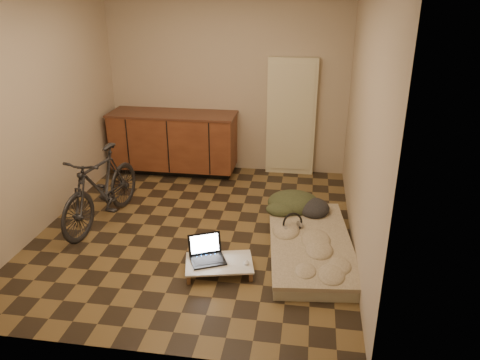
# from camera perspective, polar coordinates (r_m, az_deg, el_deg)

# --- Properties ---
(room_shell) EXTENTS (3.50, 4.00, 2.60)m
(room_shell) POSITION_cam_1_polar(r_m,az_deg,el_deg) (5.00, -5.73, 7.31)
(room_shell) COLOR brown
(room_shell) RESTS_ON ground
(cabinets) EXTENTS (1.84, 0.62, 0.91)m
(cabinets) POSITION_cam_1_polar(r_m,az_deg,el_deg) (7.01, -8.04, 4.59)
(cabinets) COLOR black
(cabinets) RESTS_ON ground
(appliance_panel) EXTENTS (0.70, 0.10, 1.70)m
(appliance_panel) POSITION_cam_1_polar(r_m,az_deg,el_deg) (6.85, 6.25, 7.60)
(appliance_panel) COLOR beige
(appliance_panel) RESTS_ON ground
(bicycle) EXTENTS (0.70, 1.59, 1.00)m
(bicycle) POSITION_cam_1_polar(r_m,az_deg,el_deg) (5.62, -16.62, -0.47)
(bicycle) COLOR black
(bicycle) RESTS_ON ground
(futon) EXTENTS (1.03, 1.83, 0.15)m
(futon) POSITION_cam_1_polar(r_m,az_deg,el_deg) (5.04, 8.54, -7.85)
(futon) COLOR #AAA488
(futon) RESTS_ON ground
(clothing_pile) EXTENTS (0.72, 0.62, 0.26)m
(clothing_pile) POSITION_cam_1_polar(r_m,az_deg,el_deg) (5.59, 7.18, -2.18)
(clothing_pile) COLOR #313821
(clothing_pile) RESTS_ON futon
(headphones) EXTENTS (0.35, 0.34, 0.18)m
(headphones) POSITION_cam_1_polar(r_m,az_deg,el_deg) (5.12, 6.43, -5.18)
(headphones) COLOR black
(headphones) RESTS_ON futon
(lap_desk) EXTENTS (0.73, 0.56, 0.11)m
(lap_desk) POSITION_cam_1_polar(r_m,az_deg,el_deg) (4.66, -2.56, -10.11)
(lap_desk) COLOR brown
(lap_desk) RESTS_ON ground
(laptop) EXTENTS (0.43, 0.41, 0.23)m
(laptop) POSITION_cam_1_polar(r_m,az_deg,el_deg) (4.69, -4.07, -9.03)
(laptop) COLOR black
(laptop) RESTS_ON lap_desk
(mouse) EXTENTS (0.07, 0.10, 0.03)m
(mouse) POSITION_cam_1_polar(r_m,az_deg,el_deg) (4.62, 0.74, -10.01)
(mouse) COLOR silver
(mouse) RESTS_ON lap_desk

